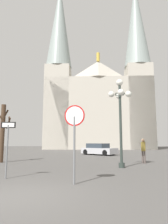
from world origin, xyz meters
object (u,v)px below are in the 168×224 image
object	(u,v)px
stop_sign	(74,128)
pedestrian_walking	(143,148)
one_way_arrow_sign	(7,142)
bare_tree	(3,132)
parked_car_near_silver	(99,149)
cathedral	(98,96)
street_lamp	(120,106)

from	to	relation	value
stop_sign	pedestrian_walking	distance (m)	8.62
one_way_arrow_sign	bare_tree	size ratio (longest dim) A/B	0.55
one_way_arrow_sign	parked_car_near_silver	distance (m)	16.10
cathedral	one_way_arrow_sign	world-z (taller)	cathedral
bare_tree	street_lamp	bearing A→B (deg)	-16.20
stop_sign	street_lamp	bearing A→B (deg)	64.87
bare_tree	stop_sign	bearing A→B (deg)	-49.25
parked_car_near_silver	pedestrian_walking	size ratio (longest dim) A/B	2.47
parked_car_near_silver	street_lamp	bearing A→B (deg)	-83.54
street_lamp	bare_tree	bearing A→B (deg)	163.80
one_way_arrow_sign	bare_tree	bearing A→B (deg)	117.45
street_lamp	pedestrian_walking	world-z (taller)	street_lamp
stop_sign	street_lamp	size ratio (longest dim) A/B	0.54
street_lamp	parked_car_near_silver	size ratio (longest dim) A/B	1.26
one_way_arrow_sign	pedestrian_walking	xyz separation A→B (m)	(7.24, 6.52, -0.46)
bare_tree	parked_car_near_silver	world-z (taller)	bare_tree
street_lamp	pedestrian_walking	distance (m)	4.15
cathedral	street_lamp	distance (m)	32.23
cathedral	stop_sign	xyz separation A→B (m)	(-0.98, -36.17, -9.45)
stop_sign	parked_car_near_silver	world-z (taller)	stop_sign
one_way_arrow_sign	stop_sign	bearing A→B (deg)	-17.37
bare_tree	pedestrian_walking	xyz separation A→B (m)	(10.62, 0.01, -1.24)
one_way_arrow_sign	street_lamp	bearing A→B (deg)	36.52
bare_tree	parked_car_near_silver	xyz separation A→B (m)	(7.43, 9.05, -1.69)
one_way_arrow_sign	pedestrian_walking	bearing A→B (deg)	42.00
stop_sign	parked_car_near_silver	distance (m)	16.60
stop_sign	one_way_arrow_sign	distance (m)	3.24
parked_car_near_silver	pedestrian_walking	bearing A→B (deg)	-70.57
street_lamp	parked_car_near_silver	xyz separation A→B (m)	(-1.31, 11.59, -3.13)
cathedral	stop_sign	distance (m)	37.40
pedestrian_walking	stop_sign	bearing A→B (deg)	-119.27
stop_sign	one_way_arrow_sign	world-z (taller)	stop_sign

